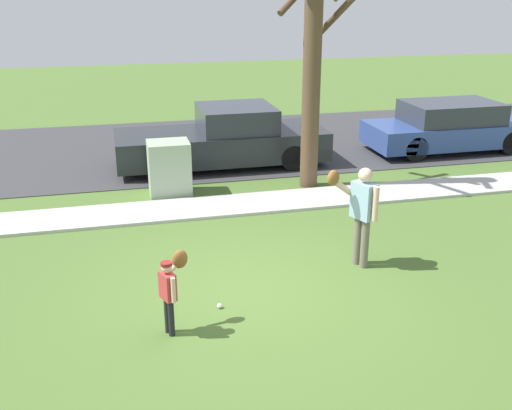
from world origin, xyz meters
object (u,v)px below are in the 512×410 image
object	(u,v)px
baseball	(220,306)
parked_wagon_blue	(450,127)
street_tree_near	(313,51)
person_child	(171,283)
parked_pickup_dark	(224,139)
utility_cabinet	(169,168)
person_adult	(361,207)

from	to	relation	value
baseball	parked_wagon_blue	world-z (taller)	parked_wagon_blue
street_tree_near	person_child	bearing A→B (deg)	-124.45
baseball	parked_pickup_dark	bearing A→B (deg)	78.48
parked_wagon_blue	utility_cabinet	bearing A→B (deg)	13.24
person_adult	utility_cabinet	bearing A→B (deg)	-80.82
utility_cabinet	parked_pickup_dark	xyz separation A→B (m)	(1.58, 1.89, 0.08)
person_child	parked_pickup_dark	world-z (taller)	parked_pickup_dark
person_child	parked_wagon_blue	size ratio (longest dim) A/B	0.24
person_child	baseball	size ratio (longest dim) A/B	14.59
person_child	utility_cabinet	bearing A→B (deg)	62.24
person_adult	parked_wagon_blue	world-z (taller)	person_adult
parked_pickup_dark	parked_wagon_blue	world-z (taller)	parked_pickup_dark
baseball	street_tree_near	bearing A→B (deg)	58.89
person_child	utility_cabinet	world-z (taller)	utility_cabinet
parked_wagon_blue	person_child	bearing A→B (deg)	41.38
baseball	utility_cabinet	world-z (taller)	utility_cabinet
person_adult	baseball	size ratio (longest dim) A/B	22.50
person_adult	street_tree_near	size ratio (longest dim) A/B	0.29
person_child	parked_wagon_blue	xyz separation A→B (m)	(8.36, 7.37, -0.04)
utility_cabinet	parked_pickup_dark	bearing A→B (deg)	50.15
street_tree_near	parked_wagon_blue	world-z (taller)	street_tree_near
baseball	utility_cabinet	size ratio (longest dim) A/B	0.06
person_adult	person_child	xyz separation A→B (m)	(-3.14, -1.26, -0.32)
utility_cabinet	parked_pickup_dark	distance (m)	2.46
person_child	parked_pickup_dark	size ratio (longest dim) A/B	0.21
baseball	person_adult	bearing A→B (deg)	18.68
parked_pickup_dark	person_child	bearing A→B (deg)	74.02
person_adult	baseball	distance (m)	2.76
baseball	utility_cabinet	distance (m)	5.13
person_adult	baseball	bearing A→B (deg)	-3.41
street_tree_near	parked_wagon_blue	bearing A→B (deg)	23.35
person_adult	street_tree_near	world-z (taller)	street_tree_near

